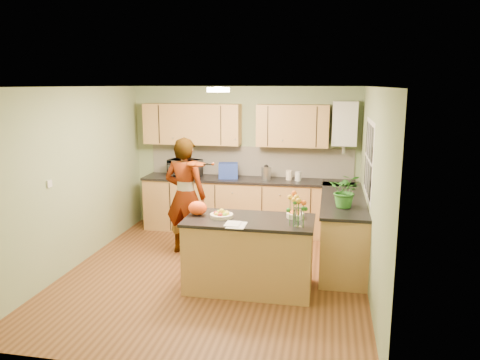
# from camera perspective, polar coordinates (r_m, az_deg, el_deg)

# --- Properties ---
(floor) EXTENTS (4.50, 4.50, 0.00)m
(floor) POSITION_cam_1_polar(r_m,az_deg,el_deg) (6.50, -3.10, -11.35)
(floor) COLOR #553118
(floor) RESTS_ON ground
(ceiling) EXTENTS (4.00, 4.50, 0.02)m
(ceiling) POSITION_cam_1_polar(r_m,az_deg,el_deg) (5.99, -3.36, 11.28)
(ceiling) COLOR silver
(ceiling) RESTS_ON wall_back
(wall_back) EXTENTS (4.00, 0.02, 2.50)m
(wall_back) POSITION_cam_1_polar(r_m,az_deg,el_deg) (8.28, 0.57, 2.69)
(wall_back) COLOR gray
(wall_back) RESTS_ON floor
(wall_front) EXTENTS (4.00, 0.02, 2.50)m
(wall_front) POSITION_cam_1_polar(r_m,az_deg,el_deg) (4.05, -11.05, -7.04)
(wall_front) COLOR gray
(wall_front) RESTS_ON floor
(wall_left) EXTENTS (0.02, 4.50, 2.50)m
(wall_left) POSITION_cam_1_polar(r_m,az_deg,el_deg) (6.88, -19.60, 0.19)
(wall_left) COLOR gray
(wall_left) RESTS_ON floor
(wall_right) EXTENTS (0.02, 4.50, 2.50)m
(wall_right) POSITION_cam_1_polar(r_m,az_deg,el_deg) (5.97, 15.76, -1.25)
(wall_right) COLOR gray
(wall_right) RESTS_ON floor
(back_counter) EXTENTS (3.64, 0.62, 0.94)m
(back_counter) POSITION_cam_1_polar(r_m,az_deg,el_deg) (8.14, 0.87, -3.08)
(back_counter) COLOR #A67F42
(back_counter) RESTS_ON floor
(right_counter) EXTENTS (0.62, 2.24, 0.94)m
(right_counter) POSITION_cam_1_polar(r_m,az_deg,el_deg) (6.97, 12.38, -5.88)
(right_counter) COLOR #A67F42
(right_counter) RESTS_ON floor
(splashback) EXTENTS (3.60, 0.02, 0.52)m
(splashback) POSITION_cam_1_polar(r_m,az_deg,el_deg) (8.26, 1.23, 2.31)
(splashback) COLOR white
(splashback) RESTS_ON back_counter
(upper_cabinets) EXTENTS (3.20, 0.34, 0.70)m
(upper_cabinets) POSITION_cam_1_polar(r_m,az_deg,el_deg) (8.08, -0.87, 6.75)
(upper_cabinets) COLOR #A67F42
(upper_cabinets) RESTS_ON wall_back
(boiler) EXTENTS (0.40, 0.30, 0.86)m
(boiler) POSITION_cam_1_polar(r_m,az_deg,el_deg) (7.92, 12.64, 6.72)
(boiler) COLOR silver
(boiler) RESTS_ON wall_back
(window_right) EXTENTS (0.01, 1.30, 1.05)m
(window_right) POSITION_cam_1_polar(r_m,az_deg,el_deg) (6.50, 15.42, 2.49)
(window_right) COLOR silver
(window_right) RESTS_ON wall_right
(light_switch) EXTENTS (0.02, 0.09, 0.09)m
(light_switch) POSITION_cam_1_polar(r_m,az_deg,el_deg) (6.36, -22.22, -0.43)
(light_switch) COLOR silver
(light_switch) RESTS_ON wall_left
(ceiling_lamp) EXTENTS (0.30, 0.30, 0.07)m
(ceiling_lamp) POSITION_cam_1_polar(r_m,az_deg,el_deg) (6.28, -2.67, 10.94)
(ceiling_lamp) COLOR #FFEABF
(ceiling_lamp) RESTS_ON ceiling
(peninsula_island) EXTENTS (1.59, 0.81, 0.91)m
(peninsula_island) POSITION_cam_1_polar(r_m,az_deg,el_deg) (5.91, 1.13, -8.97)
(peninsula_island) COLOR #A67F42
(peninsula_island) RESTS_ON floor
(fruit_dish) EXTENTS (0.29, 0.29, 0.10)m
(fruit_dish) POSITION_cam_1_polar(r_m,az_deg,el_deg) (5.82, -2.26, -4.17)
(fruit_dish) COLOR beige
(fruit_dish) RESTS_ON peninsula_island
(orange_bowl) EXTENTS (0.21, 0.21, 0.13)m
(orange_bowl) POSITION_cam_1_polar(r_m,az_deg,el_deg) (5.83, 6.75, -4.10)
(orange_bowl) COLOR beige
(orange_bowl) RESTS_ON peninsula_island
(flower_vase) EXTENTS (0.25, 0.25, 0.47)m
(flower_vase) POSITION_cam_1_polar(r_m,az_deg,el_deg) (5.44, 7.08, -2.45)
(flower_vase) COLOR silver
(flower_vase) RESTS_ON peninsula_island
(orange_bag) EXTENTS (0.28, 0.25, 0.18)m
(orange_bag) POSITION_cam_1_polar(r_m,az_deg,el_deg) (5.93, -5.19, -3.43)
(orange_bag) COLOR #FF4D15
(orange_bag) RESTS_ON peninsula_island
(papers) EXTENTS (0.21, 0.29, 0.01)m
(papers) POSITION_cam_1_polar(r_m,az_deg,el_deg) (5.50, -0.42, -5.50)
(papers) COLOR silver
(papers) RESTS_ON peninsula_island
(violinist) EXTENTS (0.70, 0.51, 1.77)m
(violinist) POSITION_cam_1_polar(r_m,az_deg,el_deg) (7.06, -6.68, -1.96)
(violinist) COLOR tan
(violinist) RESTS_ON floor
(violin) EXTENTS (0.62, 0.54, 0.16)m
(violin) POSITION_cam_1_polar(r_m,az_deg,el_deg) (6.69, -5.72, 1.96)
(violin) COLOR #4A1304
(violin) RESTS_ON violinist
(microwave) EXTENTS (0.63, 0.52, 0.30)m
(microwave) POSITION_cam_1_polar(r_m,az_deg,el_deg) (8.29, -6.75, 1.49)
(microwave) COLOR silver
(microwave) RESTS_ON back_counter
(blue_box) EXTENTS (0.37, 0.30, 0.26)m
(blue_box) POSITION_cam_1_polar(r_m,az_deg,el_deg) (8.06, -1.44, 1.16)
(blue_box) COLOR #213898
(blue_box) RESTS_ON back_counter
(kettle) EXTENTS (0.16, 0.16, 0.30)m
(kettle) POSITION_cam_1_polar(r_m,az_deg,el_deg) (7.95, 3.20, 0.92)
(kettle) COLOR #ACACB0
(kettle) RESTS_ON back_counter
(jar_cream) EXTENTS (0.14, 0.14, 0.16)m
(jar_cream) POSITION_cam_1_polar(r_m,az_deg,el_deg) (7.97, 5.99, 0.62)
(jar_cream) COLOR beige
(jar_cream) RESTS_ON back_counter
(jar_white) EXTENTS (0.13, 0.13, 0.16)m
(jar_white) POSITION_cam_1_polar(r_m,az_deg,el_deg) (7.90, 7.07, 0.46)
(jar_white) COLOR silver
(jar_white) RESTS_ON back_counter
(potted_plant) EXTENTS (0.44, 0.39, 0.46)m
(potted_plant) POSITION_cam_1_polar(r_m,az_deg,el_deg) (6.26, 12.76, -1.27)
(potted_plant) COLOR #2F7527
(potted_plant) RESTS_ON right_counter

